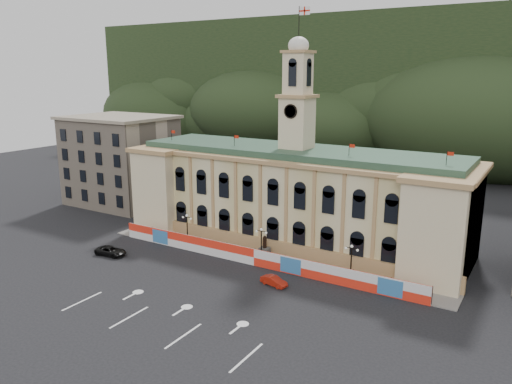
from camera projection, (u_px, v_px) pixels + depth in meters
The scene contains 13 objects.
ground at pixel (190, 305), 60.33m from camera, with size 260.00×260.00×0.00m, color black.
lane_markings at pixel (162, 322), 56.17m from camera, with size 26.00×10.00×0.02m, color white, non-canonical shape.
hill_ridge at pixel (432, 98), 157.01m from camera, with size 230.00×80.00×64.00m.
city_hall at pixel (295, 195), 81.42m from camera, with size 56.20×17.60×37.10m.
side_building_left at pixel (121, 160), 105.56m from camera, with size 21.00×17.00×18.60m.
hoarding_fence at pixel (255, 257), 72.51m from camera, with size 50.00×0.44×2.50m.
pavement at pixel (264, 259), 75.04m from camera, with size 56.00×5.50×0.16m, color slate.
statue at pixel (265, 252), 74.99m from camera, with size 1.40×1.40×3.72m.
lamp_left at pixel (187, 227), 80.80m from camera, with size 1.96×0.44×5.15m.
lamp_center at pixel (261, 242), 73.72m from camera, with size 1.96×0.44×5.15m.
lamp_right at pixel (351, 260), 66.64m from camera, with size 1.96×0.44×5.15m.
red_sedan at pixel (274, 281), 65.78m from camera, with size 3.99×1.99×1.26m, color #9F190B.
black_suv at pixel (111, 251), 76.59m from camera, with size 5.25×2.87×1.40m, color black.
Camera 1 is at (35.72, -43.13, 27.50)m, focal length 35.00 mm.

